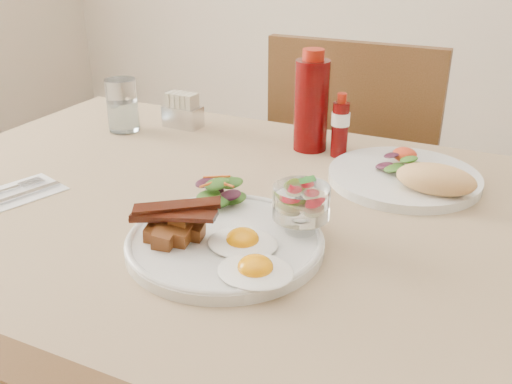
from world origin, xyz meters
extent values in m
cylinder|color=brown|center=(-0.59, 0.36, 0.35)|extent=(0.06, 0.06, 0.71)
cube|color=brown|center=(0.00, 0.00, 0.73)|extent=(1.30, 0.85, 0.04)
cube|color=tan|center=(0.00, 0.00, 0.75)|extent=(1.33, 0.88, 0.00)
cylinder|color=brown|center=(-0.18, 0.57, 0.23)|extent=(0.04, 0.04, 0.45)
cylinder|color=brown|center=(0.18, 0.57, 0.23)|extent=(0.04, 0.04, 0.45)
cylinder|color=brown|center=(-0.18, 0.93, 0.23)|extent=(0.04, 0.04, 0.45)
cylinder|color=brown|center=(0.18, 0.93, 0.23)|extent=(0.04, 0.04, 0.45)
cube|color=brown|center=(0.00, 0.75, 0.47)|extent=(0.42, 0.42, 0.03)
cube|color=brown|center=(0.00, 0.55, 0.70)|extent=(0.42, 0.03, 0.46)
cylinder|color=silver|center=(0.02, -0.12, 0.76)|extent=(0.28, 0.28, 0.02)
ellipsoid|color=white|center=(0.09, -0.18, 0.77)|extent=(0.12, 0.11, 0.01)
ellipsoid|color=#FF9305|center=(0.09, -0.18, 0.78)|extent=(0.05, 0.05, 0.03)
ellipsoid|color=white|center=(0.05, -0.12, 0.77)|extent=(0.12, 0.11, 0.01)
ellipsoid|color=#FF9305|center=(0.05, -0.12, 0.78)|extent=(0.05, 0.05, 0.03)
cube|color=brown|center=(-0.05, -0.14, 0.78)|extent=(0.03, 0.03, 0.03)
cube|color=brown|center=(-0.03, -0.16, 0.78)|extent=(0.03, 0.03, 0.03)
cube|color=brown|center=(-0.07, -0.16, 0.78)|extent=(0.03, 0.03, 0.02)
cube|color=brown|center=(-0.02, -0.14, 0.78)|extent=(0.03, 0.03, 0.03)
cube|color=brown|center=(-0.05, -0.17, 0.78)|extent=(0.03, 0.03, 0.03)
cube|color=brown|center=(-0.07, -0.13, 0.78)|extent=(0.03, 0.03, 0.02)
cube|color=brown|center=(-0.04, -0.15, 0.80)|extent=(0.03, 0.03, 0.03)
cube|color=#48170C|center=(-0.05, -0.15, 0.80)|extent=(0.12, 0.06, 0.01)
cube|color=#48170C|center=(-0.04, -0.16, 0.81)|extent=(0.12, 0.05, 0.01)
cube|color=#48170C|center=(-0.04, -0.14, 0.82)|extent=(0.12, 0.08, 0.01)
ellipsoid|color=#275516|center=(-0.04, -0.02, 0.77)|extent=(0.05, 0.03, 0.01)
ellipsoid|color=#275516|center=(-0.02, -0.01, 0.78)|extent=(0.04, 0.03, 0.01)
ellipsoid|color=#371121|center=(-0.06, -0.01, 0.78)|extent=(0.04, 0.03, 0.01)
ellipsoid|color=#275516|center=(-0.04, -0.05, 0.78)|extent=(0.04, 0.03, 0.01)
ellipsoid|color=#275516|center=(-0.05, -0.04, 0.79)|extent=(0.04, 0.03, 0.01)
ellipsoid|color=#371121|center=(-0.02, -0.03, 0.79)|extent=(0.03, 0.02, 0.01)
ellipsoid|color=#275516|center=(-0.05, 0.00, 0.80)|extent=(0.04, 0.03, 0.01)
ellipsoid|color=#275516|center=(-0.03, -0.01, 0.80)|extent=(0.04, 0.03, 0.01)
ellipsoid|color=#371121|center=(-0.07, -0.03, 0.80)|extent=(0.03, 0.02, 0.01)
ellipsoid|color=#275516|center=(-0.04, -0.03, 0.81)|extent=(0.04, 0.03, 0.01)
cylinder|color=#D75816|center=(-0.04, -0.02, 0.81)|extent=(0.03, 0.04, 0.01)
cylinder|color=#D75816|center=(-0.05, -0.01, 0.81)|extent=(0.04, 0.02, 0.01)
cylinder|color=#D75816|center=(-0.03, -0.03, 0.81)|extent=(0.04, 0.02, 0.01)
cylinder|color=#D75816|center=(-0.05, -0.04, 0.81)|extent=(0.03, 0.04, 0.01)
cylinder|color=white|center=(0.10, -0.05, 0.77)|extent=(0.04, 0.04, 0.01)
cylinder|color=white|center=(0.10, -0.05, 0.78)|extent=(0.02, 0.02, 0.01)
cylinder|color=white|center=(0.10, -0.05, 0.81)|extent=(0.08, 0.08, 0.05)
cylinder|color=beige|center=(0.09, -0.05, 0.81)|extent=(0.02, 0.02, 0.01)
cylinder|color=beige|center=(0.12, -0.05, 0.81)|extent=(0.02, 0.02, 0.01)
cylinder|color=beige|center=(0.10, -0.04, 0.81)|extent=(0.02, 0.02, 0.01)
cylinder|color=#78AC34|center=(0.09, -0.04, 0.83)|extent=(0.03, 0.03, 0.01)
cone|color=red|center=(0.12, -0.06, 0.83)|extent=(0.02, 0.02, 0.02)
cone|color=red|center=(0.09, -0.06, 0.83)|extent=(0.02, 0.02, 0.02)
cone|color=red|center=(0.10, -0.04, 0.84)|extent=(0.02, 0.02, 0.02)
ellipsoid|color=#348E33|center=(0.11, -0.05, 0.85)|extent=(0.02, 0.01, 0.00)
ellipsoid|color=#348E33|center=(0.11, -0.05, 0.85)|extent=(0.02, 0.01, 0.00)
cylinder|color=silver|center=(0.20, 0.23, 0.76)|extent=(0.27, 0.27, 0.02)
ellipsoid|color=#275516|center=(0.18, 0.23, 0.77)|extent=(0.05, 0.04, 0.01)
ellipsoid|color=#275516|center=(0.21, 0.25, 0.78)|extent=(0.04, 0.04, 0.01)
ellipsoid|color=#371121|center=(0.16, 0.22, 0.78)|extent=(0.04, 0.03, 0.01)
ellipsoid|color=#275516|center=(0.18, 0.20, 0.78)|extent=(0.05, 0.04, 0.01)
ellipsoid|color=#275516|center=(0.21, 0.21, 0.78)|extent=(0.04, 0.03, 0.01)
ellipsoid|color=#371121|center=(0.16, 0.25, 0.79)|extent=(0.04, 0.03, 0.01)
ellipsoid|color=#275516|center=(0.20, 0.24, 0.79)|extent=(0.04, 0.03, 0.01)
ellipsoid|color=red|center=(0.18, 0.27, 0.78)|extent=(0.05, 0.04, 0.03)
ellipsoid|color=tan|center=(0.26, 0.17, 0.79)|extent=(0.14, 0.10, 0.05)
cylinder|color=#4F0405|center=(-0.01, 0.31, 0.84)|extent=(0.08, 0.08, 0.18)
cylinder|color=maroon|center=(-0.01, 0.31, 0.94)|extent=(0.05, 0.05, 0.02)
cylinder|color=#4F0405|center=(0.05, 0.30, 0.81)|extent=(0.03, 0.03, 0.11)
cylinder|color=white|center=(0.05, 0.30, 0.83)|extent=(0.04, 0.04, 0.03)
cylinder|color=maroon|center=(0.05, 0.30, 0.87)|extent=(0.02, 0.02, 0.02)
cube|color=silver|center=(-0.32, 0.32, 0.78)|extent=(0.09, 0.05, 0.05)
cube|color=#C1B489|center=(-0.35, 0.32, 0.80)|extent=(0.01, 0.04, 0.05)
cube|color=#C1B489|center=(-0.34, 0.32, 0.80)|extent=(0.01, 0.04, 0.05)
cube|color=#C1B489|center=(-0.32, 0.32, 0.80)|extent=(0.01, 0.04, 0.05)
cube|color=#C1B489|center=(-0.31, 0.32, 0.80)|extent=(0.01, 0.04, 0.05)
cube|color=#C1B489|center=(-0.30, 0.32, 0.80)|extent=(0.01, 0.04, 0.05)
cylinder|color=white|center=(-0.43, 0.24, 0.81)|extent=(0.07, 0.07, 0.12)
cylinder|color=silver|center=(-0.43, 0.24, 0.79)|extent=(0.06, 0.06, 0.07)
cube|color=white|center=(-0.40, -0.12, 0.75)|extent=(0.15, 0.20, 0.00)
cube|color=silver|center=(-0.38, -0.13, 0.76)|extent=(0.06, 0.17, 0.00)
cube|color=silver|center=(-0.41, -0.06, 0.76)|extent=(0.01, 0.04, 0.00)
cube|color=silver|center=(-0.40, -0.07, 0.76)|extent=(0.01, 0.04, 0.00)
cube|color=silver|center=(-0.39, -0.07, 0.76)|extent=(0.01, 0.04, 0.00)
cube|color=silver|center=(-0.39, -0.07, 0.76)|extent=(0.01, 0.04, 0.00)
camera|label=1|loc=(0.35, -0.73, 1.17)|focal=40.00mm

